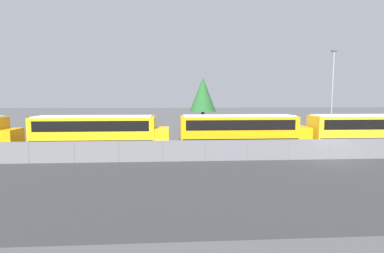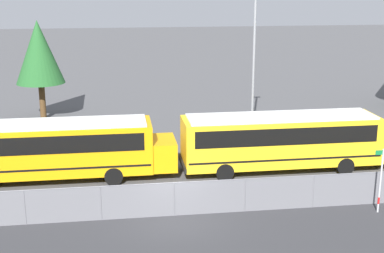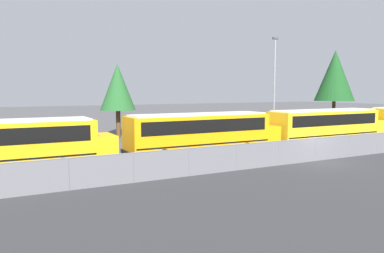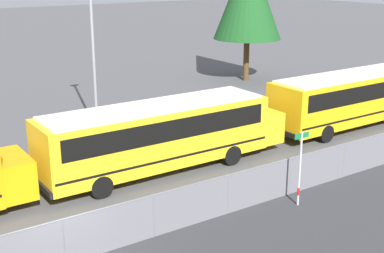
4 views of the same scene
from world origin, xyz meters
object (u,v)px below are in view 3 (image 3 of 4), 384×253
Objects in this scene: school_bus_2 at (202,131)px; tree_0 at (118,87)px; school_bus_3 at (326,124)px; tree_1 at (335,76)px; school_bus_1 at (1,143)px; light_pole at (274,83)px.

tree_0 is (-2.15, 12.92, 3.12)m from school_bus_2.
school_bus_3 is (11.96, -0.19, 0.00)m from school_bus_2.
tree_1 is (29.29, -0.46, 1.66)m from tree_0.
light_pole reaches higher than school_bus_1.
light_pole reaches higher than school_bus_3.
school_bus_2 is at bearing 0.95° from school_bus_1.
school_bus_3 is at bearing -140.21° from tree_1.
school_bus_3 is at bearing -42.92° from tree_0.
tree_1 reaches higher than school_bus_2.
light_pole is 0.99× the size of tree_1.
school_bus_2 is at bearing -155.35° from tree_1.
school_bus_1 is at bearing -128.46° from tree_0.
school_bus_1 is 25.63m from light_pole.
light_pole is (-0.05, 6.69, 3.52)m from school_bus_3.
tree_1 is at bearing 21.34° from light_pole.
school_bus_1 and school_bus_2 have the same top height.
light_pole is 1.37× the size of tree_0.
school_bus_3 is 1.18× the size of tree_1.
tree_1 reaches higher than school_bus_1.
light_pole is at bearing -158.66° from tree_1.
tree_0 reaches higher than school_bus_2.
tree_1 reaches higher than light_pole.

